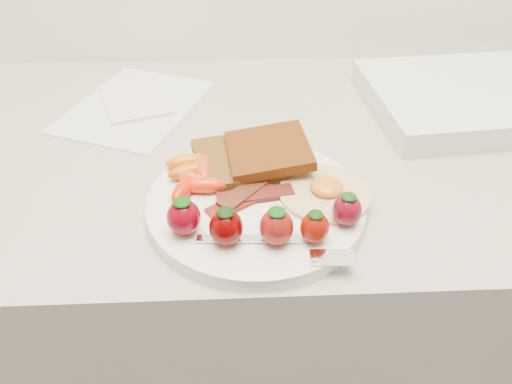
{
  "coord_description": "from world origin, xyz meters",
  "views": [
    {
      "loc": [
        -0.04,
        1.06,
        1.31
      ],
      "look_at": [
        -0.02,
        1.54,
        0.93
      ],
      "focal_mm": 35.0,
      "sensor_mm": 36.0,
      "label": 1
    }
  ],
  "objects": [
    {
      "name": "notepad",
      "position": [
        -0.21,
        1.83,
        0.91
      ],
      "size": [
        0.14,
        0.17,
        0.01
      ],
      "primitive_type": "cube",
      "rotation": [
        0.0,
        0.0,
        0.33
      ],
      "color": "silver",
      "rests_on": "paper_sheet"
    },
    {
      "name": "fried_egg",
      "position": [
        0.07,
        1.54,
        0.92
      ],
      "size": [
        0.14,
        0.14,
        0.02
      ],
      "color": "beige",
      "rests_on": "plate"
    },
    {
      "name": "appliance",
      "position": [
        0.34,
        1.78,
        0.92
      ],
      "size": [
        0.34,
        0.28,
        0.04
      ],
      "primitive_type": "cube",
      "rotation": [
        0.0,
        0.0,
        0.09
      ],
      "color": "silver",
      "rests_on": "counter"
    },
    {
      "name": "paper_sheet",
      "position": [
        -0.21,
        1.82,
        0.9
      ],
      "size": [
        0.27,
        0.3,
        0.0
      ],
      "primitive_type": "cube",
      "rotation": [
        0.0,
        0.0,
        -0.38
      ],
      "color": "beige",
      "rests_on": "counter"
    },
    {
      "name": "toast_lower",
      "position": [
        -0.04,
        1.62,
        0.93
      ],
      "size": [
        0.14,
        0.14,
        0.01
      ],
      "primitive_type": "cube",
      "rotation": [
        0.0,
        0.0,
        0.22
      ],
      "color": "#38230A",
      "rests_on": "plate"
    },
    {
      "name": "fork",
      "position": [
        0.01,
        1.45,
        0.92
      ],
      "size": [
        0.17,
        0.05,
        0.0
      ],
      "color": "silver",
      "rests_on": "plate"
    },
    {
      "name": "toast_upper",
      "position": [
        -0.0,
        1.61,
        0.94
      ],
      "size": [
        0.12,
        0.12,
        0.03
      ],
      "primitive_type": "cube",
      "rotation": [
        0.0,
        -0.1,
        0.11
      ],
      "color": "#472308",
      "rests_on": "toast_lower"
    },
    {
      "name": "bacon_strips",
      "position": [
        -0.03,
        1.54,
        0.92
      ],
      "size": [
        0.11,
        0.1,
        0.01
      ],
      "color": "#480E0F",
      "rests_on": "plate"
    },
    {
      "name": "counter",
      "position": [
        0.0,
        1.7,
        0.45
      ],
      "size": [
        2.0,
        0.6,
        0.9
      ],
      "primitive_type": "cube",
      "color": "gray",
      "rests_on": "ground"
    },
    {
      "name": "strawberries",
      "position": [
        -0.02,
        1.47,
        0.94
      ],
      "size": [
        0.22,
        0.06,
        0.05
      ],
      "color": "#63000E",
      "rests_on": "plate"
    },
    {
      "name": "plate",
      "position": [
        -0.02,
        1.54,
        0.91
      ],
      "size": [
        0.27,
        0.27,
        0.02
      ],
      "primitive_type": "cylinder",
      "color": "silver",
      "rests_on": "counter"
    },
    {
      "name": "baby_carrots",
      "position": [
        -0.1,
        1.58,
        0.93
      ],
      "size": [
        0.08,
        0.11,
        0.02
      ],
      "color": "#C84E00",
      "rests_on": "plate"
    }
  ]
}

